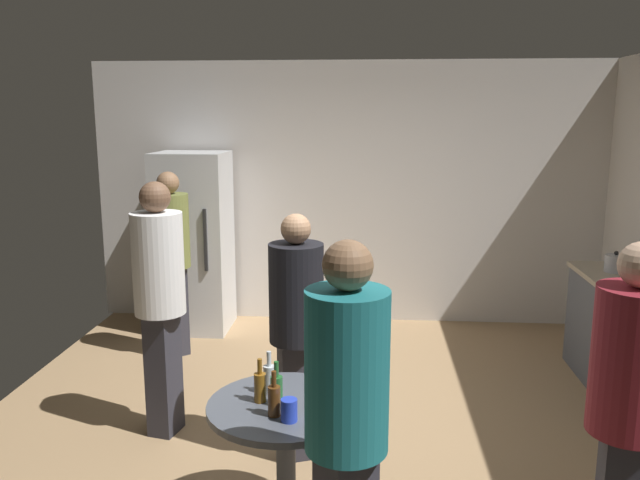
{
  "coord_description": "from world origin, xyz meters",
  "views": [
    {
      "loc": [
        0.21,
        -4.04,
        2.19
      ],
      "look_at": [
        -0.12,
        0.28,
        1.32
      ],
      "focal_mm": 36.12,
      "sensor_mm": 36.0,
      "label": 1
    }
  ],
  "objects_px": {
    "beer_bottle_amber": "(260,386)",
    "foreground_table": "(286,423)",
    "beer_bottle_green": "(277,389)",
    "person_in_teal_shirt": "(347,412)",
    "beer_bottle_brown": "(274,400)",
    "person_in_black_shirt": "(296,319)",
    "plastic_cup_blue": "(289,410)",
    "beer_bottle_clear": "(269,378)",
    "person_in_olive_shirt": "(171,250)",
    "refrigerator": "(194,242)",
    "person_in_maroon_shirt": "(629,399)",
    "kettle": "(616,263)",
    "wine_bottle_on_counter": "(639,271)",
    "person_in_white_shirt": "(160,289)"
  },
  "relations": [
    {
      "from": "person_in_teal_shirt",
      "to": "person_in_olive_shirt",
      "type": "relative_size",
      "value": 1.02
    },
    {
      "from": "person_in_maroon_shirt",
      "to": "person_in_olive_shirt",
      "type": "distance_m",
      "value": 4.02
    },
    {
      "from": "beer_bottle_green",
      "to": "person_in_white_shirt",
      "type": "bearing_deg",
      "value": 131.8
    },
    {
      "from": "beer_bottle_green",
      "to": "person_in_teal_shirt",
      "type": "height_order",
      "value": "person_in_teal_shirt"
    },
    {
      "from": "beer_bottle_amber",
      "to": "foreground_table",
      "type": "bearing_deg",
      "value": -5.87
    },
    {
      "from": "wine_bottle_on_counter",
      "to": "foreground_table",
      "type": "relative_size",
      "value": 0.39
    },
    {
      "from": "foreground_table",
      "to": "beer_bottle_clear",
      "type": "xyz_separation_m",
      "value": [
        -0.1,
        0.12,
        0.19
      ]
    },
    {
      "from": "person_in_maroon_shirt",
      "to": "foreground_table",
      "type": "bearing_deg",
      "value": -1.27
    },
    {
      "from": "refrigerator",
      "to": "person_in_olive_shirt",
      "type": "bearing_deg",
      "value": -89.62
    },
    {
      "from": "wine_bottle_on_counter",
      "to": "beer_bottle_clear",
      "type": "bearing_deg",
      "value": -145.81
    },
    {
      "from": "beer_bottle_brown",
      "to": "person_in_white_shirt",
      "type": "xyz_separation_m",
      "value": [
        -0.94,
        1.17,
        0.21
      ]
    },
    {
      "from": "beer_bottle_brown",
      "to": "person_in_black_shirt",
      "type": "xyz_separation_m",
      "value": [
        0.01,
        0.92,
        0.11
      ]
    },
    {
      "from": "beer_bottle_clear",
      "to": "person_in_black_shirt",
      "type": "distance_m",
      "value": 0.68
    },
    {
      "from": "kettle",
      "to": "beer_bottle_brown",
      "type": "distance_m",
      "value": 3.45
    },
    {
      "from": "beer_bottle_brown",
      "to": "person_in_teal_shirt",
      "type": "bearing_deg",
      "value": -52.41
    },
    {
      "from": "beer_bottle_amber",
      "to": "beer_bottle_green",
      "type": "xyz_separation_m",
      "value": [
        0.09,
        -0.03,
        0.0
      ]
    },
    {
      "from": "person_in_teal_shirt",
      "to": "beer_bottle_brown",
      "type": "bearing_deg",
      "value": -3.81
    },
    {
      "from": "refrigerator",
      "to": "wine_bottle_on_counter",
      "type": "distance_m",
      "value": 4.03
    },
    {
      "from": "beer_bottle_green",
      "to": "beer_bottle_clear",
      "type": "xyz_separation_m",
      "value": [
        -0.06,
        0.13,
        0.0
      ]
    },
    {
      "from": "beer_bottle_brown",
      "to": "beer_bottle_green",
      "type": "xyz_separation_m",
      "value": [
        -0.01,
        0.12,
        0.0
      ]
    },
    {
      "from": "wine_bottle_on_counter",
      "to": "plastic_cup_blue",
      "type": "bearing_deg",
      "value": -139.77
    },
    {
      "from": "person_in_black_shirt",
      "to": "kettle",
      "type": "bearing_deg",
      "value": 101.19
    },
    {
      "from": "refrigerator",
      "to": "person_in_black_shirt",
      "type": "relative_size",
      "value": 1.13
    },
    {
      "from": "kettle",
      "to": "person_in_white_shirt",
      "type": "distance_m",
      "value": 3.63
    },
    {
      "from": "refrigerator",
      "to": "beer_bottle_amber",
      "type": "distance_m",
      "value": 3.43
    },
    {
      "from": "refrigerator",
      "to": "plastic_cup_blue",
      "type": "xyz_separation_m",
      "value": [
        1.39,
        -3.41,
        -0.11
      ]
    },
    {
      "from": "beer_bottle_green",
      "to": "plastic_cup_blue",
      "type": "distance_m",
      "value": 0.19
    },
    {
      "from": "foreground_table",
      "to": "person_in_olive_shirt",
      "type": "distance_m",
      "value": 2.82
    },
    {
      "from": "wine_bottle_on_counter",
      "to": "beer_bottle_clear",
      "type": "relative_size",
      "value": 1.35
    },
    {
      "from": "person_in_maroon_shirt",
      "to": "wine_bottle_on_counter",
      "type": "bearing_deg",
      "value": -101.4
    },
    {
      "from": "beer_bottle_clear",
      "to": "beer_bottle_green",
      "type": "bearing_deg",
      "value": -66.61
    },
    {
      "from": "beer_bottle_green",
      "to": "beer_bottle_amber",
      "type": "bearing_deg",
      "value": 161.66
    },
    {
      "from": "plastic_cup_blue",
      "to": "beer_bottle_clear",
      "type": "bearing_deg",
      "value": 115.23
    },
    {
      "from": "beer_bottle_brown",
      "to": "person_in_black_shirt",
      "type": "relative_size",
      "value": 0.14
    },
    {
      "from": "beer_bottle_green",
      "to": "beer_bottle_clear",
      "type": "relative_size",
      "value": 1.0
    },
    {
      "from": "person_in_white_shirt",
      "to": "person_in_teal_shirt",
      "type": "bearing_deg",
      "value": -38.56
    },
    {
      "from": "person_in_white_shirt",
      "to": "wine_bottle_on_counter",
      "type": "bearing_deg",
      "value": 26.26
    },
    {
      "from": "beer_bottle_amber",
      "to": "person_in_teal_shirt",
      "type": "bearing_deg",
      "value": -53.6
    },
    {
      "from": "wine_bottle_on_counter",
      "to": "person_in_olive_shirt",
      "type": "relative_size",
      "value": 0.18
    },
    {
      "from": "refrigerator",
      "to": "kettle",
      "type": "relative_size",
      "value": 7.38
    },
    {
      "from": "refrigerator",
      "to": "person_in_olive_shirt",
      "type": "height_order",
      "value": "refrigerator"
    },
    {
      "from": "kettle",
      "to": "person_in_black_shirt",
      "type": "bearing_deg",
      "value": -148.72
    },
    {
      "from": "beer_bottle_amber",
      "to": "person_in_teal_shirt",
      "type": "height_order",
      "value": "person_in_teal_shirt"
    },
    {
      "from": "plastic_cup_blue",
      "to": "beer_bottle_green",
      "type": "bearing_deg",
      "value": 116.66
    },
    {
      "from": "kettle",
      "to": "plastic_cup_blue",
      "type": "xyz_separation_m",
      "value": [
        -2.39,
        -2.46,
        -0.18
      ]
    },
    {
      "from": "refrigerator",
      "to": "kettle",
      "type": "distance_m",
      "value": 3.9
    },
    {
      "from": "person_in_olive_shirt",
      "to": "kettle",
      "type": "bearing_deg",
      "value": 45.96
    },
    {
      "from": "refrigerator",
      "to": "beer_bottle_brown",
      "type": "bearing_deg",
      "value": -68.61
    },
    {
      "from": "person_in_white_shirt",
      "to": "beer_bottle_clear",
      "type": "bearing_deg",
      "value": -33.21
    },
    {
      "from": "plastic_cup_blue",
      "to": "person_in_maroon_shirt",
      "type": "relative_size",
      "value": 0.07
    }
  ]
}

